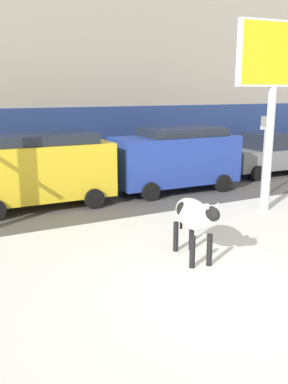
{
  "coord_description": "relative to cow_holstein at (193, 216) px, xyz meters",
  "views": [
    {
      "loc": [
        -4.73,
        -5.41,
        3.62
      ],
      "look_at": [
        0.14,
        3.84,
        1.1
      ],
      "focal_mm": 39.3,
      "sensor_mm": 36.0,
      "label": 1
    }
  ],
  "objects": [
    {
      "name": "road_strip",
      "position": [
        -0.26,
        6.27,
        -1.0
      ],
      "size": [
        60.0,
        5.6,
        0.01
      ],
      "primitive_type": "cube",
      "color": "#514F4C",
      "rests_on": "ground"
    },
    {
      "name": "pedestrian_by_cars",
      "position": [
        -0.09,
        9.28,
        -0.12
      ],
      "size": [
        0.36,
        0.24,
        1.73
      ],
      "color": "#282833",
      "rests_on": "ground"
    },
    {
      "name": "car_grey_sedan",
      "position": [
        8.45,
        6.51,
        -0.09
      ],
      "size": [
        4.25,
        2.07,
        1.84
      ],
      "color": "slate",
      "rests_on": "ground"
    },
    {
      "name": "pedestrian_near_billboard",
      "position": [
        4.76,
        9.28,
        -0.12
      ],
      "size": [
        0.36,
        0.24,
        1.73
      ],
      "color": "#282833",
      "rests_on": "ground"
    },
    {
      "name": "billboard",
      "position": [
        4.21,
        2.19,
        3.31
      ],
      "size": [
        2.53,
        0.42,
        5.56
      ],
      "color": "silver",
      "rests_on": "ground"
    },
    {
      "name": "street_sign",
      "position": [
        5.14,
        3.34,
        0.67
      ],
      "size": [
        0.44,
        0.08,
        2.82
      ],
      "color": "gray",
      "rests_on": "ground"
    },
    {
      "name": "car_yellow_van",
      "position": [
        -1.86,
        5.85,
        0.24
      ],
      "size": [
        4.65,
        2.22,
        2.32
      ],
      "color": "gold",
      "rests_on": "ground"
    },
    {
      "name": "building_facade",
      "position": [
        -0.26,
        11.97,
        5.48
      ],
      "size": [
        44.0,
        6.1,
        13.0
      ],
      "color": "#A39989",
      "rests_on": "ground"
    },
    {
      "name": "car_blue_van",
      "position": [
        3.16,
        5.78,
        0.24
      ],
      "size": [
        4.65,
        2.22,
        2.32
      ],
      "color": "#233D9E",
      "rests_on": "ground"
    },
    {
      "name": "ground_plane",
      "position": [
        -0.26,
        -1.79,
        -1.0
      ],
      "size": [
        120.0,
        120.0,
        0.0
      ],
      "primitive_type": "plane",
      "color": "white"
    },
    {
      "name": "cow_holstein",
      "position": [
        0.0,
        0.0,
        0.0
      ],
      "size": [
        0.87,
        1.94,
        1.54
      ],
      "color": "silver",
      "rests_on": "ground"
    }
  ]
}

